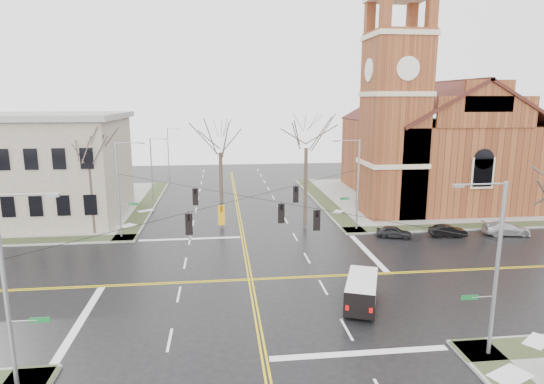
{
  "coord_description": "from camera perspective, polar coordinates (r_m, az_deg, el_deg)",
  "views": [
    {
      "loc": [
        -2.02,
        -31.31,
        13.01
      ],
      "look_at": [
        2.3,
        6.0,
        5.28
      ],
      "focal_mm": 30.0,
      "sensor_mm": 36.0,
      "label": 1
    }
  ],
  "objects": [
    {
      "name": "parked_car_a",
      "position": [
        44.99,
        15.03,
        -4.86
      ],
      "size": [
        3.52,
        2.37,
        1.11
      ],
      "primitive_type": "imported",
      "rotation": [
        0.0,
        0.0,
        1.21
      ],
      "color": "black",
      "rests_on": "ground"
    },
    {
      "name": "tree_ne",
      "position": [
        45.68,
        4.31,
        6.19
      ],
      "size": [
        4.0,
        4.0,
        12.04
      ],
      "color": "#362B22",
      "rests_on": "ground"
    },
    {
      "name": "span_wires",
      "position": [
        32.11,
        -2.84,
        -0.63
      ],
      "size": [
        23.02,
        23.02,
        0.03
      ],
      "color": "black",
      "rests_on": "ground"
    },
    {
      "name": "tree_nw_far",
      "position": [
        46.42,
        -22.0,
        4.27
      ],
      "size": [
        4.0,
        4.0,
        10.69
      ],
      "color": "#362B22",
      "rests_on": "ground"
    },
    {
      "name": "sidewalks",
      "position": [
        33.94,
        -2.74,
        -10.79
      ],
      "size": [
        80.0,
        80.0,
        0.17
      ],
      "color": "gray",
      "rests_on": "ground"
    },
    {
      "name": "streetlight_north_b",
      "position": [
        80.24,
        -12.79,
        5.23
      ],
      "size": [
        2.3,
        0.2,
        8.0
      ],
      "color": "gray",
      "rests_on": "ground"
    },
    {
      "name": "signal_pole_se",
      "position": [
        25.21,
        26.1,
        -8.26
      ],
      "size": [
        2.75,
        0.22,
        9.0
      ],
      "color": "gray",
      "rests_on": "ground"
    },
    {
      "name": "road_markings",
      "position": [
        33.97,
        -2.74,
        -10.9
      ],
      "size": [
        100.0,
        100.0,
        0.01
      ],
      "color": "gold",
      "rests_on": "ground"
    },
    {
      "name": "parked_car_b",
      "position": [
        46.89,
        21.21,
        -4.57
      ],
      "size": [
        3.53,
        1.46,
        1.14
      ],
      "primitive_type": "imported",
      "rotation": [
        0.0,
        0.0,
        1.5
      ],
      "color": "black",
      "rests_on": "ground"
    },
    {
      "name": "ground",
      "position": [
        33.97,
        -2.74,
        -10.91
      ],
      "size": [
        120.0,
        120.0,
        0.0
      ],
      "primitive_type": "plane",
      "color": "black",
      "rests_on": "ground"
    },
    {
      "name": "parked_car_c",
      "position": [
        49.8,
        27.32,
        -4.09
      ],
      "size": [
        4.63,
        2.49,
        1.28
      ],
      "primitive_type": "imported",
      "rotation": [
        0.0,
        0.0,
        1.4
      ],
      "color": "#ADADB0",
      "rests_on": "ground"
    },
    {
      "name": "tree_nw_near",
      "position": [
        45.78,
        -6.51,
        5.54
      ],
      "size": [
        4.0,
        4.0,
        11.35
      ],
      "color": "#362B22",
      "rests_on": "ground"
    },
    {
      "name": "traffic_signals",
      "position": [
        31.63,
        -2.75,
        -2.22
      ],
      "size": [
        8.21,
        8.26,
        1.3
      ],
      "color": "black",
      "rests_on": "ground"
    },
    {
      "name": "cargo_van",
      "position": [
        30.29,
        11.21,
        -11.82
      ],
      "size": [
        3.44,
        5.09,
        1.81
      ],
      "rotation": [
        0.0,
        0.0,
        -0.37
      ],
      "color": "white",
      "rests_on": "ground"
    },
    {
      "name": "church",
      "position": [
        62.33,
        19.01,
        6.79
      ],
      "size": [
        24.28,
        27.48,
        27.5
      ],
      "color": "brown",
      "rests_on": "ground"
    },
    {
      "name": "civic_building_a",
      "position": [
        55.58,
        -27.63,
        2.53
      ],
      "size": [
        18.0,
        14.0,
        11.0
      ],
      "primitive_type": "cube",
      "color": "gray",
      "rests_on": "ground"
    },
    {
      "name": "signal_pole_nw",
      "position": [
        44.55,
        -18.54,
        0.59
      ],
      "size": [
        2.75,
        0.22,
        9.0
      ],
      "color": "gray",
      "rests_on": "ground"
    },
    {
      "name": "signal_pole_ne",
      "position": [
        45.56,
        10.54,
        1.24
      ],
      "size": [
        2.75,
        0.22,
        9.0
      ],
      "color": "gray",
      "rests_on": "ground"
    },
    {
      "name": "streetlight_north_a",
      "position": [
        60.55,
        -14.75,
        3.13
      ],
      "size": [
        2.3,
        0.2,
        8.0
      ],
      "color": "gray",
      "rests_on": "ground"
    },
    {
      "name": "signal_pole_sw",
      "position": [
        23.33,
        -30.12,
        -10.23
      ],
      "size": [
        2.75,
        0.22,
        9.0
      ],
      "color": "gray",
      "rests_on": "ground"
    }
  ]
}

